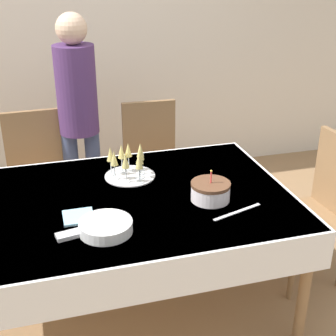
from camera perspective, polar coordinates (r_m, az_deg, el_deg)
ground_plane at (r=2.94m, az=-5.46°, el=-16.56°), size 12.00×12.00×0.00m
wall_back at (r=4.17m, az=-11.37°, el=16.12°), size 8.00×0.05×2.70m
dining_table at (r=2.57m, az=-6.02°, el=-5.75°), size 1.87×1.20×0.74m
dining_chair_far_left at (r=3.42m, az=-15.60°, el=-0.71°), size 0.43×0.43×0.95m
dining_chair_far_right at (r=3.50m, az=-1.92°, el=0.84°), size 0.43×0.43×0.95m
dining_chair_right_end at (r=3.06m, az=17.92°, el=-4.12°), size 0.44×0.44×0.95m
birthday_cake at (r=2.48m, az=5.20°, el=-2.84°), size 0.21×0.21×0.17m
champagne_tray at (r=2.73m, az=-4.77°, el=0.84°), size 0.30×0.30×0.18m
plate_stack_main at (r=2.23m, az=-7.59°, el=-7.12°), size 0.25×0.25×0.06m
cake_knife at (r=2.41m, az=8.45°, el=-5.32°), size 0.29×0.11×0.00m
fork_pile at (r=2.23m, az=-11.34°, el=-7.84°), size 0.18×0.09×0.02m
napkin_pile at (r=2.37m, az=-10.86°, el=-5.85°), size 0.15×0.15×0.01m
person_standing at (r=3.35m, az=-10.93°, el=7.32°), size 0.28×0.28×1.60m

